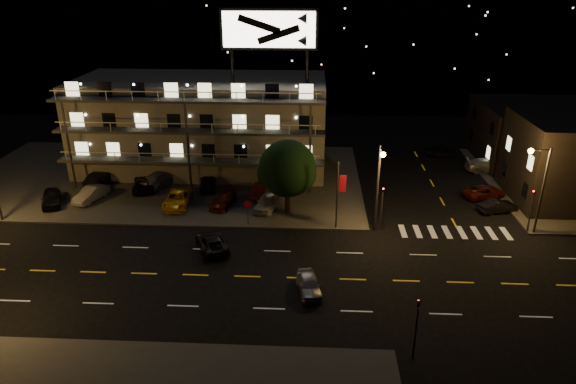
{
  "coord_description": "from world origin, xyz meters",
  "views": [
    {
      "loc": [
        2.81,
        -33.24,
        21.15
      ],
      "look_at": [
        0.69,
        8.0,
        3.67
      ],
      "focal_mm": 32.0,
      "sensor_mm": 36.0,
      "label": 1
    }
  ],
  "objects_px": {
    "lot_car_4": "(267,202)",
    "road_car_west": "(212,242)",
    "tree": "(287,170)",
    "side_car_0": "(498,206)",
    "road_car_east": "(309,284)",
    "lot_car_2": "(178,199)",
    "lot_car_7": "(160,179)"
  },
  "relations": [
    {
      "from": "lot_car_4",
      "to": "lot_car_7",
      "type": "bearing_deg",
      "value": 170.46
    },
    {
      "from": "lot_car_2",
      "to": "lot_car_7",
      "type": "distance_m",
      "value": 6.08
    },
    {
      "from": "lot_car_4",
      "to": "lot_car_2",
      "type": "bearing_deg",
      "value": -167.23
    },
    {
      "from": "tree",
      "to": "lot_car_2",
      "type": "bearing_deg",
      "value": 176.11
    },
    {
      "from": "tree",
      "to": "road_car_east",
      "type": "bearing_deg",
      "value": -80.24
    },
    {
      "from": "tree",
      "to": "road_car_west",
      "type": "bearing_deg",
      "value": -127.93
    },
    {
      "from": "tree",
      "to": "road_car_east",
      "type": "distance_m",
      "value": 14.08
    },
    {
      "from": "tree",
      "to": "lot_car_4",
      "type": "xyz_separation_m",
      "value": [
        -1.91,
        0.41,
        -3.49
      ]
    },
    {
      "from": "lot_car_2",
      "to": "lot_car_4",
      "type": "xyz_separation_m",
      "value": [
        8.92,
        -0.32,
        0.04
      ]
    },
    {
      "from": "lot_car_4",
      "to": "road_car_west",
      "type": "xyz_separation_m",
      "value": [
        -3.95,
        -7.93,
        -0.23
      ]
    },
    {
      "from": "tree",
      "to": "lot_car_7",
      "type": "height_order",
      "value": "tree"
    },
    {
      "from": "lot_car_4",
      "to": "tree",
      "type": "bearing_deg",
      "value": 2.61
    },
    {
      "from": "side_car_0",
      "to": "tree",
      "type": "bearing_deg",
      "value": 75.42
    },
    {
      "from": "lot_car_4",
      "to": "lot_car_7",
      "type": "height_order",
      "value": "lot_car_7"
    },
    {
      "from": "road_car_west",
      "to": "tree",
      "type": "bearing_deg",
      "value": -150.91
    },
    {
      "from": "lot_car_4",
      "to": "road_car_west",
      "type": "height_order",
      "value": "lot_car_4"
    },
    {
      "from": "side_car_0",
      "to": "lot_car_2",
      "type": "bearing_deg",
      "value": 72.96
    },
    {
      "from": "tree",
      "to": "road_car_west",
      "type": "distance_m",
      "value": 10.23
    },
    {
      "from": "lot_car_4",
      "to": "road_car_east",
      "type": "height_order",
      "value": "lot_car_4"
    },
    {
      "from": "tree",
      "to": "lot_car_2",
      "type": "relative_size",
      "value": 1.43
    },
    {
      "from": "tree",
      "to": "lot_car_4",
      "type": "bearing_deg",
      "value": 167.77
    },
    {
      "from": "side_car_0",
      "to": "road_car_east",
      "type": "distance_m",
      "value": 23.15
    },
    {
      "from": "lot_car_7",
      "to": "road_car_west",
      "type": "relative_size",
      "value": 1.13
    },
    {
      "from": "lot_car_2",
      "to": "lot_car_7",
      "type": "xyz_separation_m",
      "value": [
        -3.21,
        5.17,
        0.08
      ]
    },
    {
      "from": "lot_car_7",
      "to": "side_car_0",
      "type": "distance_m",
      "value": 34.71
    },
    {
      "from": "lot_car_4",
      "to": "road_car_east",
      "type": "xyz_separation_m",
      "value": [
        4.21,
        -13.79,
        -0.26
      ]
    },
    {
      "from": "side_car_0",
      "to": "road_car_east",
      "type": "bearing_deg",
      "value": 111.03
    },
    {
      "from": "tree",
      "to": "lot_car_7",
      "type": "bearing_deg",
      "value": 157.17
    },
    {
      "from": "tree",
      "to": "side_car_0",
      "type": "distance_m",
      "value": 20.72
    },
    {
      "from": "lot_car_2",
      "to": "side_car_0",
      "type": "distance_m",
      "value": 31.18
    },
    {
      "from": "lot_car_2",
      "to": "side_car_0",
      "type": "height_order",
      "value": "lot_car_2"
    },
    {
      "from": "lot_car_2",
      "to": "lot_car_7",
      "type": "bearing_deg",
      "value": 119.59
    }
  ]
}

